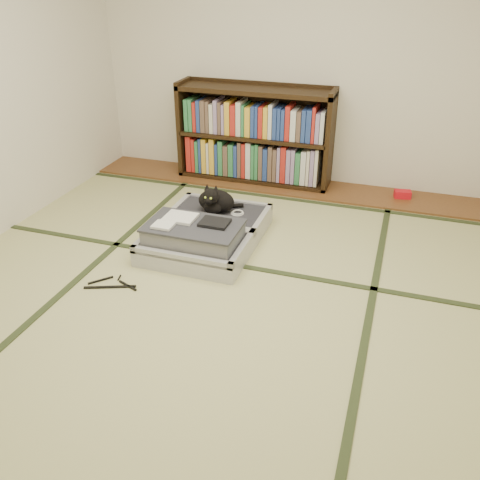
% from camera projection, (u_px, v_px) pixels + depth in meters
% --- Properties ---
extents(floor, '(4.50, 4.50, 0.00)m').
position_uv_depth(floor, '(217.00, 295.00, 3.42)').
color(floor, '#CBC987').
rests_on(floor, ground).
extents(wood_strip, '(4.00, 0.50, 0.02)m').
position_uv_depth(wood_strip, '(287.00, 186.00, 5.08)').
color(wood_strip, brown).
rests_on(wood_strip, ground).
extents(red_item, '(0.16, 0.12, 0.07)m').
position_uv_depth(red_item, '(402.00, 194.00, 4.78)').
color(red_item, red).
rests_on(red_item, wood_strip).
extents(room_shell, '(4.50, 4.50, 4.50)m').
position_uv_depth(room_shell, '(211.00, 70.00, 2.72)').
color(room_shell, white).
rests_on(room_shell, ground).
extents(tatami_borders, '(4.00, 4.50, 0.01)m').
position_uv_depth(tatami_borders, '(240.00, 259.00, 3.83)').
color(tatami_borders, '#2D381E').
rests_on(tatami_borders, ground).
extents(bookcase, '(1.54, 0.35, 0.99)m').
position_uv_depth(bookcase, '(254.00, 137.00, 5.03)').
color(bookcase, black).
rests_on(bookcase, wood_strip).
extents(suitcase, '(0.79, 1.05, 0.31)m').
position_uv_depth(suitcase, '(205.00, 233.00, 3.97)').
color(suitcase, '#BABABF').
rests_on(suitcase, floor).
extents(cat, '(0.35, 0.35, 0.28)m').
position_uv_depth(cat, '(215.00, 201.00, 4.15)').
color(cat, black).
rests_on(cat, suitcase).
extents(cable_coil, '(0.11, 0.11, 0.03)m').
position_uv_depth(cable_coil, '(237.00, 213.00, 4.17)').
color(cable_coil, white).
rests_on(cable_coil, suitcase).
extents(hanger, '(0.36, 0.23, 0.01)m').
position_uv_depth(hanger, '(112.00, 285.00, 3.51)').
color(hanger, black).
rests_on(hanger, floor).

